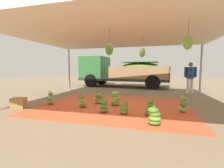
# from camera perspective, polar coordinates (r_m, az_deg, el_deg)

# --- Properties ---
(ground_plane) EXTENTS (40.00, 40.00, 0.00)m
(ground_plane) POSITION_cam_1_polar(r_m,az_deg,el_deg) (8.86, 5.48, -3.54)
(ground_plane) COLOR #7F6B51
(tarp_orange) EXTENTS (5.46, 4.33, 0.01)m
(tarp_orange) POSITION_cam_1_polar(r_m,az_deg,el_deg) (5.98, 0.73, -7.87)
(tarp_orange) COLOR #D1512D
(tarp_orange) RESTS_ON ground
(tent_canopy) EXTENTS (8.00, 7.00, 2.73)m
(tent_canopy) POSITION_cam_1_polar(r_m,az_deg,el_deg) (5.86, 0.72, 17.91)
(tent_canopy) COLOR #9EA0A5
(tent_canopy) RESTS_ON ground
(banana_bunch_0) EXTENTS (0.39, 0.39, 0.47)m
(banana_bunch_0) POSITION_cam_1_polar(r_m,az_deg,el_deg) (5.00, -3.07, -8.15)
(banana_bunch_0) COLOR #518428
(banana_bunch_0) RESTS_ON tarp_orange
(banana_bunch_1) EXTENTS (0.36, 0.38, 0.52)m
(banana_bunch_1) POSITION_cam_1_polar(r_m,az_deg,el_deg) (5.71, -10.87, -6.40)
(banana_bunch_1) COLOR #477523
(banana_bunch_1) RESTS_ON tarp_orange
(banana_bunch_2) EXTENTS (0.36, 0.36, 0.44)m
(banana_bunch_2) POSITION_cam_1_polar(r_m,az_deg,el_deg) (4.84, 4.50, -8.74)
(banana_bunch_2) COLOR #6B9E38
(banana_bunch_2) RESTS_ON tarp_orange
(banana_bunch_3) EXTENTS (0.32, 0.35, 0.57)m
(banana_bunch_3) POSITION_cam_1_polar(r_m,az_deg,el_deg) (5.48, 24.67, -6.91)
(banana_bunch_3) COLOR #75A83D
(banana_bunch_3) RESTS_ON tarp_orange
(banana_bunch_4) EXTENTS (0.42, 0.41, 0.46)m
(banana_bunch_4) POSITION_cam_1_polar(r_m,az_deg,el_deg) (6.29, -4.92, -5.35)
(banana_bunch_4) COLOR #75A83D
(banana_bunch_4) RESTS_ON tarp_orange
(banana_bunch_5) EXTENTS (0.36, 0.34, 0.53)m
(banana_bunch_5) POSITION_cam_1_polar(r_m,az_deg,el_deg) (6.53, -21.76, -5.06)
(banana_bunch_5) COLOR #518428
(banana_bunch_5) RESTS_ON tarp_orange
(banana_bunch_6) EXTENTS (0.39, 0.39, 0.55)m
(banana_bunch_6) POSITION_cam_1_polar(r_m,az_deg,el_deg) (4.82, 13.77, -8.42)
(banana_bunch_6) COLOR #518428
(banana_bunch_6) RESTS_ON tarp_orange
(banana_bunch_7) EXTENTS (0.40, 0.39, 0.58)m
(banana_bunch_7) POSITION_cam_1_polar(r_m,az_deg,el_deg) (5.88, 1.24, -5.46)
(banana_bunch_7) COLOR #6B9E38
(banana_bunch_7) RESTS_ON tarp_orange
(banana_bunch_8) EXTENTS (0.46, 0.47, 0.49)m
(banana_bunch_8) POSITION_cam_1_polar(r_m,az_deg,el_deg) (4.04, 15.28, -11.51)
(banana_bunch_8) COLOR #518428
(banana_bunch_8) RESTS_ON tarp_orange
(cargo_truck_main) EXTENTS (7.08, 2.91, 2.40)m
(cargo_truck_main) POSITION_cam_1_polar(r_m,az_deg,el_deg) (12.35, 3.31, 4.75)
(cargo_truck_main) COLOR #2D2D2D
(cargo_truck_main) RESTS_ON ground
(worker_0) EXTENTS (0.65, 0.40, 1.77)m
(worker_0) POSITION_cam_1_polar(r_m,az_deg,el_deg) (9.81, 26.86, 2.82)
(worker_0) COLOR silver
(worker_0) RESTS_ON ground
(crate_0) EXTENTS (0.54, 0.50, 0.38)m
(crate_0) POSITION_cam_1_polar(r_m,az_deg,el_deg) (6.44, -31.11, -6.03)
(crate_0) COLOR olive
(crate_0) RESTS_ON ground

